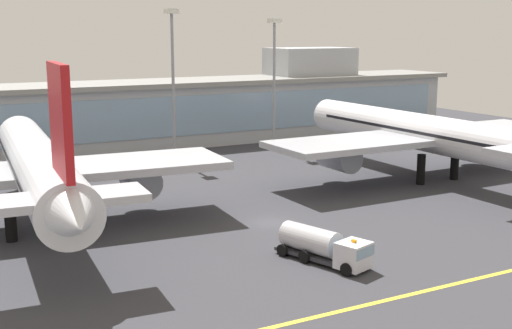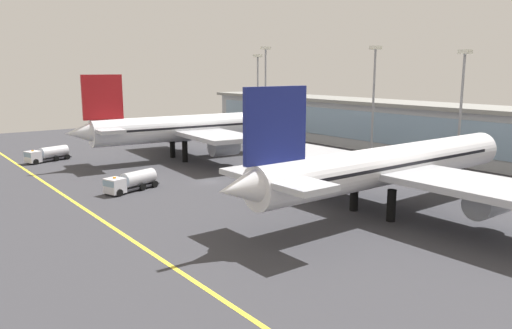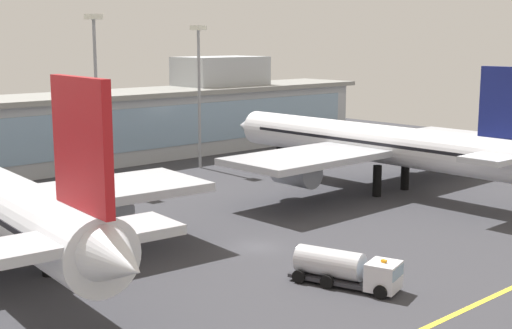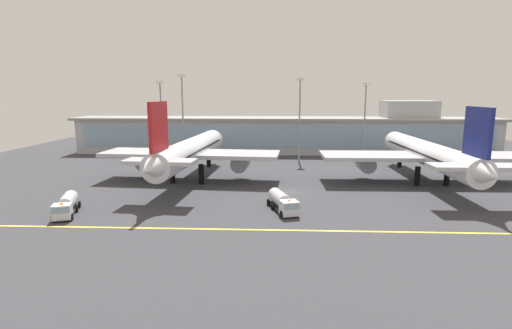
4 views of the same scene
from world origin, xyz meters
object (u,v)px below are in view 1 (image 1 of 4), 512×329
(airliner_near_right, at_px, (423,134))
(baggage_tug_near, at_px, (325,246))
(apron_light_mast_centre, at_px, (173,63))
(apron_light_mast_west, at_px, (274,64))
(airliner_near_left, at_px, (38,167))

(airliner_near_right, xyz_separation_m, baggage_tug_near, (-30.87, -22.28, -4.55))
(baggage_tug_near, bearing_deg, apron_light_mast_centre, 155.85)
(baggage_tug_near, relative_size, apron_light_mast_centre, 0.41)
(baggage_tug_near, relative_size, apron_light_mast_west, 0.43)
(airliner_near_left, relative_size, apron_light_mast_centre, 2.20)
(airliner_near_right, relative_size, apron_light_mast_centre, 2.31)
(apron_light_mast_west, relative_size, apron_light_mast_centre, 0.95)
(baggage_tug_near, distance_m, apron_light_mast_centre, 51.08)
(airliner_near_left, relative_size, baggage_tug_near, 5.38)
(airliner_near_left, xyz_separation_m, apron_light_mast_centre, (25.04, 27.05, 8.66))
(apron_light_mast_centre, bearing_deg, airliner_near_right, -46.47)
(apron_light_mast_west, distance_m, apron_light_mast_centre, 18.16)
(apron_light_mast_west, bearing_deg, airliner_near_right, -75.44)
(airliner_near_left, relative_size, airliner_near_right, 0.96)
(airliner_near_right, bearing_deg, apron_light_mast_west, 13.94)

